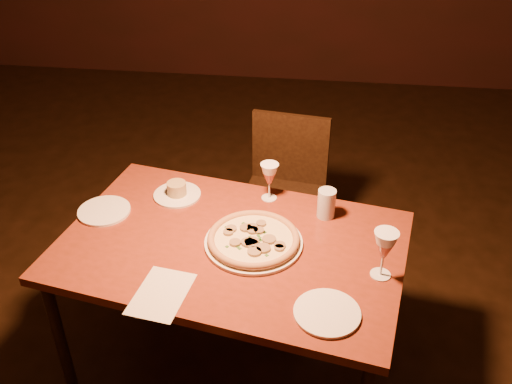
# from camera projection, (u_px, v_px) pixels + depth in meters

# --- Properties ---
(dining_table) EXTENTS (1.41, 1.04, 0.69)m
(dining_table) POSITION_uv_depth(u_px,v_px,m) (232.00, 255.00, 2.18)
(dining_table) COLOR maroon
(dining_table) RESTS_ON floor
(chair_far) EXTENTS (0.44, 0.44, 0.81)m
(chair_far) POSITION_uv_depth(u_px,v_px,m) (284.00, 188.00, 2.88)
(chair_far) COLOR black
(chair_far) RESTS_ON floor
(pizza_plate) EXTENTS (0.37, 0.37, 0.04)m
(pizza_plate) POSITION_uv_depth(u_px,v_px,m) (254.00, 239.00, 2.13)
(pizza_plate) COLOR white
(pizza_plate) RESTS_ON dining_table
(ramekin_saucer) EXTENTS (0.20, 0.20, 0.06)m
(ramekin_saucer) POSITION_uv_depth(u_px,v_px,m) (177.00, 192.00, 2.40)
(ramekin_saucer) COLOR white
(ramekin_saucer) RESTS_ON dining_table
(wine_glass_far) EXTENTS (0.08, 0.08, 0.17)m
(wine_glass_far) POSITION_uv_depth(u_px,v_px,m) (269.00, 182.00, 2.35)
(wine_glass_far) COLOR #BF5D4F
(wine_glass_far) RESTS_ON dining_table
(wine_glass_right) EXTENTS (0.08, 0.08, 0.19)m
(wine_glass_right) POSITION_uv_depth(u_px,v_px,m) (384.00, 254.00, 1.95)
(wine_glass_right) COLOR #BF5D4F
(wine_glass_right) RESTS_ON dining_table
(water_tumbler) EXTENTS (0.07, 0.07, 0.12)m
(water_tumbler) POSITION_uv_depth(u_px,v_px,m) (326.00, 203.00, 2.26)
(water_tumbler) COLOR silver
(water_tumbler) RESTS_ON dining_table
(side_plate_left) EXTENTS (0.21, 0.21, 0.01)m
(side_plate_left) POSITION_uv_depth(u_px,v_px,m) (104.00, 211.00, 2.31)
(side_plate_left) COLOR white
(side_plate_left) RESTS_ON dining_table
(side_plate_near) EXTENTS (0.22, 0.22, 0.01)m
(side_plate_near) POSITION_uv_depth(u_px,v_px,m) (327.00, 313.00, 1.84)
(side_plate_near) COLOR white
(side_plate_near) RESTS_ON dining_table
(menu_card) EXTENTS (0.20, 0.27, 0.00)m
(menu_card) POSITION_uv_depth(u_px,v_px,m) (161.00, 294.00, 1.92)
(menu_card) COLOR beige
(menu_card) RESTS_ON dining_table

